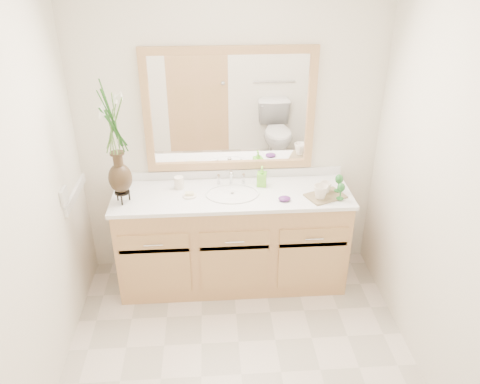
{
  "coord_description": "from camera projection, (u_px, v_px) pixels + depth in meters",
  "views": [
    {
      "loc": [
        -0.16,
        -2.17,
        2.54
      ],
      "look_at": [
        0.04,
        0.65,
        1.03
      ],
      "focal_mm": 35.0,
      "sensor_mm": 36.0,
      "label": 1
    }
  ],
  "objects": [
    {
      "name": "floor",
      "position": [
        241.0,
        374.0,
        3.11
      ],
      "size": [
        2.6,
        2.6,
        0.0
      ],
      "primitive_type": "plane",
      "color": "silver",
      "rests_on": "ground"
    },
    {
      "name": "wall_back",
      "position": [
        230.0,
        135.0,
        3.7
      ],
      "size": [
        2.4,
        0.02,
        2.4
      ],
      "primitive_type": "cube",
      "color": "white",
      "rests_on": "floor"
    },
    {
      "name": "wall_left",
      "position": [
        16.0,
        229.0,
        2.48
      ],
      "size": [
        0.02,
        2.6,
        2.4
      ],
      "primitive_type": "cube",
      "color": "white",
      "rests_on": "floor"
    },
    {
      "name": "wall_right",
      "position": [
        455.0,
        213.0,
        2.62
      ],
      "size": [
        0.02,
        2.6,
        2.4
      ],
      "primitive_type": "cube",
      "color": "white",
      "rests_on": "floor"
    },
    {
      "name": "vanity",
      "position": [
        233.0,
        239.0,
        3.82
      ],
      "size": [
        1.8,
        0.55,
        0.8
      ],
      "color": "tan",
      "rests_on": "floor"
    },
    {
      "name": "counter",
      "position": [
        232.0,
        195.0,
        3.63
      ],
      "size": [
        1.84,
        0.57,
        0.03
      ],
      "primitive_type": "cube",
      "color": "white",
      "rests_on": "vanity"
    },
    {
      "name": "sink",
      "position": [
        232.0,
        200.0,
        3.63
      ],
      "size": [
        0.38,
        0.34,
        0.23
      ],
      "color": "white",
      "rests_on": "counter"
    },
    {
      "name": "mirror",
      "position": [
        230.0,
        111.0,
        3.58
      ],
      "size": [
        1.32,
        0.04,
        0.97
      ],
      "color": "white",
      "rests_on": "wall_back"
    },
    {
      "name": "switch_plate",
      "position": [
        64.0,
        196.0,
        3.26
      ],
      "size": [
        0.02,
        0.12,
        0.12
      ],
      "primitive_type": "cube",
      "color": "white",
      "rests_on": "wall_left"
    },
    {
      "name": "flower_vase",
      "position": [
        114.0,
        131.0,
        3.23
      ],
      "size": [
        0.2,
        0.2,
        0.83
      ],
      "rotation": [
        0.0,
        0.0,
        0.28
      ],
      "color": "black",
      "rests_on": "counter"
    },
    {
      "name": "tumbler",
      "position": [
        179.0,
        183.0,
        3.67
      ],
      "size": [
        0.07,
        0.07,
        0.1
      ],
      "primitive_type": "cylinder",
      "color": "white",
      "rests_on": "counter"
    },
    {
      "name": "soap_dish",
      "position": [
        190.0,
        195.0,
        3.56
      ],
      "size": [
        0.11,
        0.11,
        0.03
      ],
      "color": "white",
      "rests_on": "counter"
    },
    {
      "name": "soap_bottle",
      "position": [
        262.0,
        177.0,
        3.7
      ],
      "size": [
        0.08,
        0.08,
        0.15
      ],
      "primitive_type": "imported",
      "rotation": [
        0.0,
        0.0,
        -0.19
      ],
      "color": "#74DD34",
      "rests_on": "counter"
    },
    {
      "name": "purple_dish",
      "position": [
        285.0,
        199.0,
        3.5
      ],
      "size": [
        0.1,
        0.08,
        0.03
      ],
      "primitive_type": "ellipsoid",
      "rotation": [
        0.0,
        0.0,
        0.04
      ],
      "color": "#542268",
      "rests_on": "counter"
    },
    {
      "name": "tray",
      "position": [
        325.0,
        196.0,
        3.56
      ],
      "size": [
        0.33,
        0.28,
        0.01
      ],
      "primitive_type": "cube",
      "rotation": [
        0.0,
        0.0,
        0.4
      ],
      "color": "brown",
      "rests_on": "counter"
    },
    {
      "name": "mug_left",
      "position": [
        321.0,
        191.0,
        3.49
      ],
      "size": [
        0.14,
        0.14,
        0.11
      ],
      "primitive_type": "imported",
      "rotation": [
        0.0,
        0.0,
        -0.43
      ],
      "color": "white",
      "rests_on": "tray"
    },
    {
      "name": "mug_right",
      "position": [
        326.0,
        187.0,
        3.58
      ],
      "size": [
        0.11,
        0.11,
        0.09
      ],
      "primitive_type": "imported",
      "rotation": [
        0.0,
        0.0,
        0.32
      ],
      "color": "white",
      "rests_on": "tray"
    },
    {
      "name": "goblet_front",
      "position": [
        341.0,
        188.0,
        3.47
      ],
      "size": [
        0.06,
        0.06,
        0.13
      ],
      "color": "#246D29",
      "rests_on": "tray"
    },
    {
      "name": "goblet_back",
      "position": [
        339.0,
        180.0,
        3.57
      ],
      "size": [
        0.06,
        0.06,
        0.14
      ],
      "color": "#246D29",
      "rests_on": "tray"
    }
  ]
}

